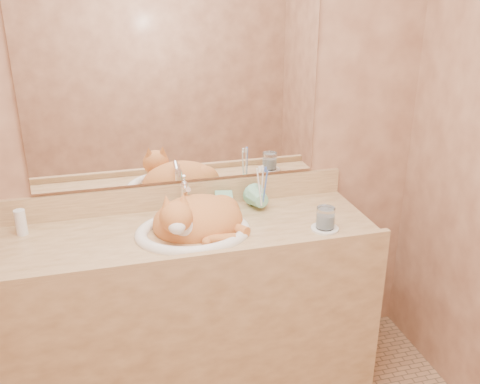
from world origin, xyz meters
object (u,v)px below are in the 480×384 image
object	(u,v)px
vanity_counter	(194,314)
soap_dispenser	(224,198)
cat	(196,217)
toothbrush_cup	(262,202)
water_glass	(325,218)
sink_basin	(193,217)

from	to	relation	value
vanity_counter	soap_dispenser	bearing A→B (deg)	30.85
cat	soap_dispenser	distance (m)	0.19
soap_dispenser	toothbrush_cup	xyz separation A→B (m)	(0.18, 0.00, -0.04)
cat	soap_dispenser	size ratio (longest dim) A/B	2.18
cat	water_glass	size ratio (longest dim) A/B	4.28
soap_dispenser	toothbrush_cup	distance (m)	0.18
vanity_counter	cat	xyz separation A→B (m)	(0.02, -0.00, 0.49)
soap_dispenser	sink_basin	bearing A→B (deg)	-132.34
soap_dispenser	toothbrush_cup	bearing A→B (deg)	11.53
vanity_counter	water_glass	world-z (taller)	water_glass
vanity_counter	soap_dispenser	world-z (taller)	soap_dispenser
sink_basin	toothbrush_cup	distance (m)	0.37
cat	sink_basin	bearing A→B (deg)	-137.22
sink_basin	water_glass	xyz separation A→B (m)	(0.56, -0.12, -0.02)
sink_basin	toothbrush_cup	world-z (taller)	sink_basin
water_glass	soap_dispenser	bearing A→B (deg)	148.28
toothbrush_cup	water_glass	xyz separation A→B (m)	(0.21, -0.24, 0.01)
cat	toothbrush_cup	size ratio (longest dim) A/B	3.62
water_glass	vanity_counter	bearing A→B (deg)	166.46
vanity_counter	soap_dispenser	xyz separation A→B (m)	(0.18, 0.10, 0.52)
cat	water_glass	bearing A→B (deg)	-15.57
vanity_counter	sink_basin	world-z (taller)	sink_basin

